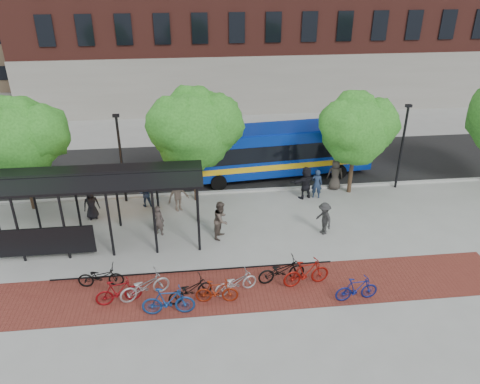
{
  "coord_description": "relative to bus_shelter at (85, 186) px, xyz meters",
  "views": [
    {
      "loc": [
        -3.17,
        -20.57,
        12.53
      ],
      "look_at": [
        -0.77,
        0.85,
        1.6
      ],
      "focal_mm": 35.0,
      "sensor_mm": 36.0,
      "label": 1
    }
  ],
  "objects": [
    {
      "name": "bike_5",
      "position": [
        5.7,
        -5.2,
        -2.48
      ],
      "size": [
        1.77,
        0.63,
        1.04
      ],
      "primitive_type": "imported",
      "rotation": [
        0.0,
        0.0,
        1.49
      ],
      "color": "maroon",
      "rests_on": "ground"
    },
    {
      "name": "pedestrian_7",
      "position": [
        12.0,
        3.31,
        -2.13
      ],
      "size": [
        0.71,
        0.54,
        1.74
      ],
      "primitive_type": "imported",
      "rotation": [
        0.0,
        0.0,
        2.94
      ],
      "color": "#21304D",
      "rests_on": "ground"
    },
    {
      "name": "lamp_post_right",
      "position": [
        17.13,
        4.08,
        -0.25
      ],
      "size": [
        0.35,
        0.2,
        5.12
      ],
      "color": "black",
      "rests_on": "ground"
    },
    {
      "name": "pedestrian_1",
      "position": [
        3.17,
        0.25,
        -2.19
      ],
      "size": [
        0.7,
        0.59,
        1.62
      ],
      "primitive_type": "imported",
      "rotation": [
        0.0,
        0.0,
        2.73
      ],
      "color": "#413834",
      "rests_on": "ground"
    },
    {
      "name": "bike_2",
      "position": [
        2.8,
        -4.56,
        -2.45
      ],
      "size": [
        2.22,
        1.48,
        1.1
      ],
      "primitive_type": "imported",
      "rotation": [
        0.0,
        0.0,
        1.96
      ],
      "color": "#A1A1A4",
      "rests_on": "ground"
    },
    {
      "name": "pedestrian_6",
      "position": [
        13.37,
        4.28,
        -2.05
      ],
      "size": [
        1.02,
        0.75,
        1.9
      ],
      "primitive_type": "imported",
      "rotation": [
        0.0,
        0.0,
        2.97
      ],
      "color": "#3C3630",
      "rests_on": "ground"
    },
    {
      "name": "bus_shelter",
      "position": [
        0.0,
        0.0,
        0.0
      ],
      "size": [
        10.6,
        3.07,
        3.6
      ],
      "color": "black",
      "rests_on": "ground"
    },
    {
      "name": "pedestrian_3",
      "position": [
        4.14,
        2.63,
        -2.05
      ],
      "size": [
        1.41,
        1.18,
        1.89
      ],
      "primitive_type": "imported",
      "rotation": [
        0.0,
        0.0,
        0.47
      ],
      "color": "brown",
      "rests_on": "ground"
    },
    {
      "name": "bike_11",
      "position": [
        11.31,
        -5.69,
        -2.46
      ],
      "size": [
        1.82,
        0.63,
        1.08
      ],
      "primitive_type": "imported",
      "rotation": [
        0.0,
        0.0,
        1.64
      ],
      "color": "navy",
      "rests_on": "ground"
    },
    {
      "name": "bike_9",
      "position": [
        9.52,
        -4.51,
        -2.38
      ],
      "size": [
        2.11,
        0.89,
        1.23
      ],
      "primitive_type": "imported",
      "rotation": [
        0.0,
        0.0,
        1.73
      ],
      "color": "maroon",
      "rests_on": "ground"
    },
    {
      "name": "ground",
      "position": [
        8.13,
        0.48,
        -3.0
      ],
      "size": [
        160.0,
        160.0,
        0.0
      ],
      "primitive_type": "plane",
      "color": "#9E9E99",
      "rests_on": "ground"
    },
    {
      "name": "bike_3",
      "position": [
        3.79,
        -5.7,
        -2.38
      ],
      "size": [
        2.09,
        0.64,
        1.24
      ],
      "primitive_type": "imported",
      "rotation": [
        0.0,
        0.0,
        1.54
      ],
      "color": "navy",
      "rests_on": "ground"
    },
    {
      "name": "pedestrian_5",
      "position": [
        11.37,
        3.33,
        -2.04
      ],
      "size": [
        1.87,
        1.04,
        1.93
      ],
      "primitive_type": "imported",
      "rotation": [
        0.0,
        0.0,
        3.42
      ],
      "color": "black",
      "rests_on": "ground"
    },
    {
      "name": "bike_8",
      "position": [
        8.53,
        -4.14,
        -2.45
      ],
      "size": [
        2.17,
        1.05,
        1.09
      ],
      "primitive_type": "imported",
      "rotation": [
        0.0,
        0.0,
        1.73
      ],
      "color": "black",
      "rests_on": "ground"
    },
    {
      "name": "lamp_post_left",
      "position": [
        1.13,
        4.08,
        -0.25
      ],
      "size": [
        0.35,
        0.2,
        5.12
      ],
      "color": "black",
      "rests_on": "ground"
    },
    {
      "name": "tree_a",
      "position": [
        -3.77,
        3.83,
        1.24
      ],
      "size": [
        4.9,
        4.0,
        6.18
      ],
      "color": "#382619",
      "rests_on": "ground"
    },
    {
      "name": "pedestrian_9",
      "position": [
        11.35,
        -0.58,
        -2.14
      ],
      "size": [
        0.96,
        1.26,
        1.72
      ],
      "primitive_type": "imported",
      "rotation": [
        0.0,
        0.0,
        5.03
      ],
      "color": "#2B2B2B",
      "rests_on": "ground"
    },
    {
      "name": "curb",
      "position": [
        8.13,
        4.48,
        -2.94
      ],
      "size": [
        160.0,
        0.25,
        0.12
      ],
      "primitive_type": "cube",
      "color": "#B7B7B2",
      "rests_on": "ground"
    },
    {
      "name": "asphalt_street",
      "position": [
        8.13,
        8.48,
        -2.99
      ],
      "size": [
        160.0,
        8.0,
        0.01
      ],
      "primitive_type": "cube",
      "color": "black",
      "rests_on": "ground"
    },
    {
      "name": "pedestrian_0",
      "position": [
        -0.41,
        2.29,
        -2.16
      ],
      "size": [
        0.95,
        0.78,
        1.68
      ],
      "primitive_type": "imported",
      "rotation": [
        0.0,
        0.0,
        0.34
      ],
      "color": "black",
      "rests_on": "ground"
    },
    {
      "name": "bike_rack_rail",
      "position": [
        4.83,
        -3.62,
        -3.0
      ],
      "size": [
        12.0,
        0.05,
        0.95
      ],
      "primitive_type": "cube",
      "color": "black",
      "rests_on": "ground"
    },
    {
      "name": "bike_1",
      "position": [
        1.79,
        -4.82,
        -2.45
      ],
      "size": [
        1.9,
        0.87,
        1.1
      ],
      "primitive_type": "imported",
      "rotation": [
        0.0,
        0.0,
        1.77
      ],
      "color": "maroon",
      "rests_on": "ground"
    },
    {
      "name": "tree_c",
      "position": [
        14.22,
        3.83,
        1.06
      ],
      "size": [
        4.66,
        3.8,
        5.92
      ],
      "color": "#382619",
      "rests_on": "ground"
    },
    {
      "name": "brick_strip",
      "position": [
        6.13,
        -4.52,
        -3.0
      ],
      "size": [
        24.0,
        3.0,
        0.01
      ],
      "primitive_type": "cube",
      "color": "maroon",
      "rests_on": "ground"
    },
    {
      "name": "tree_b",
      "position": [
        5.23,
        3.83,
        1.46
      ],
      "size": [
        5.15,
        4.2,
        6.47
      ],
      "color": "#382619",
      "rests_on": "ground"
    },
    {
      "name": "pedestrian_8",
      "position": [
        6.25,
        -0.34,
        -2.02
      ],
      "size": [
        1.08,
        1.18,
        1.96
      ],
      "primitive_type": "imported",
      "rotation": [
        0.0,
        0.0,
        1.13
      ],
      "color": "brown",
      "rests_on": "ground"
    },
    {
      "name": "bike_6",
      "position": [
        6.51,
        -4.68,
        -2.5
      ],
      "size": [
        2.0,
        1.25,
        0.99
      ],
      "primitive_type": "imported",
      "rotation": [
        0.0,
        0.0,
        1.91
      ],
      "color": "#B6B6B9",
      "rests_on": "ground"
    },
    {
      "name": "bike_0",
      "position": [
        0.92,
        -3.65,
        -2.5
      ],
      "size": [
        1.94,
        0.76,
        1.0
      ],
      "primitive_type": "imported",
      "rotation": [
        0.0,
        0.0,
        1.52
      ],
      "color": "black",
      "rests_on": "ground"
    },
    {
      "name": "bus",
      "position": [
        10.16,
        6.54,
        -1.16
      ],
      "size": [
        12.06,
        3.71,
        3.21
      ],
      "rotation": [
        0.0,
        0.0,
        0.09
      ],
      "color": "#082C9F",
      "rests_on": "ground"
    },
    {
      "name": "bike_4",
      "position": [
        4.64,
        -4.94,
        -2.5
      ],
      "size": [
        2.0,
        1.3,
        0.99
      ],
      "primitive_type": "imported",
      "rotation": [
        0.0,
        0.0,
        1.94
      ],
      "color": "black",
      "rests_on": "ground"
    },
    {
      "name": "pedestrian_2",
      "position": [
        2.34,
        3.38,
        -2.22
      ],
      "size": [
        0.8,
        0.64,
        1.56
      ],
      "primitive_type": "imported",
      "rotation": [
        0.0,
        0.0,
        3.07
      ],
      "color": "#1E2A46",
      "rests_on": "ground"
    }
  ]
}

